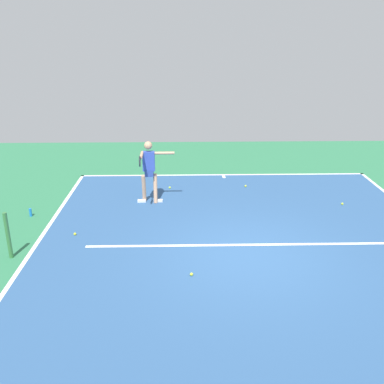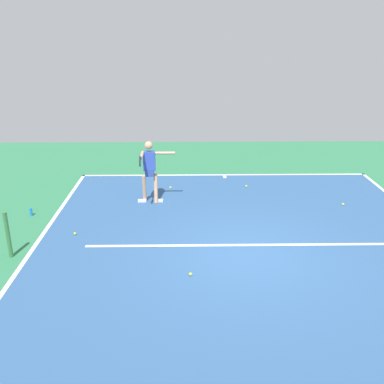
% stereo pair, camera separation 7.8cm
% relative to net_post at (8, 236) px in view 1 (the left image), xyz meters
% --- Properties ---
extents(ground_plane, '(20.96, 20.96, 0.00)m').
position_rel_net_post_xyz_m(ground_plane, '(-5.20, 0.00, -0.54)').
color(ground_plane, '#2D754C').
extents(court_surface, '(9.79, 11.53, 0.00)m').
position_rel_net_post_xyz_m(court_surface, '(-5.20, 0.00, -0.53)').
color(court_surface, '#2D5484').
rests_on(court_surface, ground_plane).
extents(court_line_baseline_near, '(9.79, 0.10, 0.01)m').
position_rel_net_post_xyz_m(court_line_baseline_near, '(-5.20, -5.72, -0.53)').
color(court_line_baseline_near, white).
rests_on(court_line_baseline_near, ground_plane).
extents(court_line_sideline_right, '(0.10, 11.53, 0.01)m').
position_rel_net_post_xyz_m(court_line_sideline_right, '(-0.35, 0.00, -0.53)').
color(court_line_sideline_right, white).
rests_on(court_line_sideline_right, ground_plane).
extents(court_line_service, '(7.35, 0.10, 0.01)m').
position_rel_net_post_xyz_m(court_line_service, '(-5.20, -0.47, -0.53)').
color(court_line_service, white).
rests_on(court_line_service, ground_plane).
extents(court_line_centre_mark, '(0.10, 0.30, 0.01)m').
position_rel_net_post_xyz_m(court_line_centre_mark, '(-5.20, -5.52, -0.53)').
color(court_line_centre_mark, white).
rests_on(court_line_centre_mark, ground_plane).
extents(net_post, '(0.09, 0.09, 1.07)m').
position_rel_net_post_xyz_m(net_post, '(0.00, 0.00, 0.00)').
color(net_post, '#38753D').
rests_on(net_post, ground_plane).
extents(tennis_player, '(1.09, 1.20, 1.81)m').
position_rel_net_post_xyz_m(tennis_player, '(-2.84, -3.20, 0.52)').
color(tennis_player, tan).
rests_on(tennis_player, ground_plane).
extents(tennis_ball_far_corner, '(0.07, 0.07, 0.07)m').
position_rel_net_post_xyz_m(tennis_ball_far_corner, '(-8.35, -2.88, -0.50)').
color(tennis_ball_far_corner, '#CCE033').
rests_on(tennis_ball_far_corner, ground_plane).
extents(tennis_ball_near_service_line, '(0.07, 0.07, 0.07)m').
position_rel_net_post_xyz_m(tennis_ball_near_service_line, '(-3.38, -4.37, -0.50)').
color(tennis_ball_near_service_line, '#C6E53D').
rests_on(tennis_ball_near_service_line, ground_plane).
extents(tennis_ball_by_baseline, '(0.07, 0.07, 0.07)m').
position_rel_net_post_xyz_m(tennis_ball_by_baseline, '(-1.15, -1.08, -0.50)').
color(tennis_ball_by_baseline, yellow).
rests_on(tennis_ball_by_baseline, ground_plane).
extents(tennis_ball_by_sideline, '(0.07, 0.07, 0.07)m').
position_rel_net_post_xyz_m(tennis_ball_by_sideline, '(-3.95, 0.85, -0.50)').
color(tennis_ball_by_sideline, '#CCE033').
rests_on(tennis_ball_by_sideline, ground_plane).
extents(tennis_ball_near_player, '(0.07, 0.07, 0.07)m').
position_rel_net_post_xyz_m(tennis_ball_near_player, '(-5.79, -4.45, -0.50)').
color(tennis_ball_near_player, yellow).
rests_on(tennis_ball_near_player, ground_plane).
extents(water_bottle, '(0.07, 0.07, 0.22)m').
position_rel_net_post_xyz_m(water_bottle, '(0.30, -2.27, -0.43)').
color(water_bottle, blue).
rests_on(water_bottle, ground_plane).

